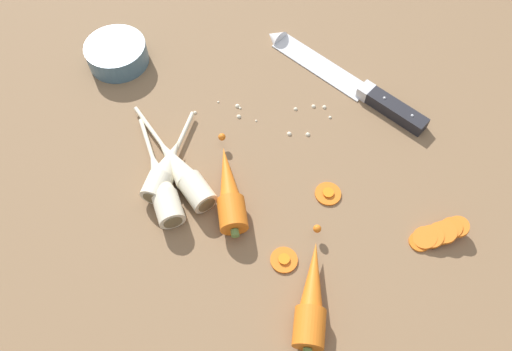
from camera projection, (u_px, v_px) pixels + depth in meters
The scene contains 12 objects.
ground_plane at pixel (257, 176), 80.07cm from camera, with size 120.00×90.00×4.00cm, color brown.
chefs_knife at pixel (339, 76), 87.84cm from camera, with size 28.83×24.80×4.18cm.
whole_carrot at pixel (229, 190), 74.00cm from camera, with size 6.85×18.08×4.20cm.
whole_carrot_second at pixel (312, 297), 65.51cm from camera, with size 5.33×18.46×4.20cm.
parsnip_front at pixel (181, 170), 76.04cm from camera, with size 16.06×19.85×4.00cm.
parsnip_mid_left at pixel (161, 185), 74.60cm from camera, with size 10.40×19.98×4.00cm.
parsnip_mid_right at pixel (166, 168), 76.22cm from camera, with size 6.41×17.78×4.00cm.
carrot_slice_stack at pixel (438, 234), 71.37cm from camera, with size 8.61×5.14×3.25cm.
carrot_slice_stray_near at pixel (284, 259), 70.08cm from camera, with size 3.98×3.98×0.70cm.
carrot_slice_stray_mid at pixel (328, 193), 75.71cm from camera, with size 4.09×4.09×0.70cm.
prep_bowl at pixel (117, 53), 88.72cm from camera, with size 11.00×11.00×4.00cm.
mince_crumbs at pixel (276, 115), 83.64cm from camera, with size 23.90×6.91×0.85cm.
Camera 1 is at (2.01, -41.22, 66.61)cm, focal length 34.27 mm.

